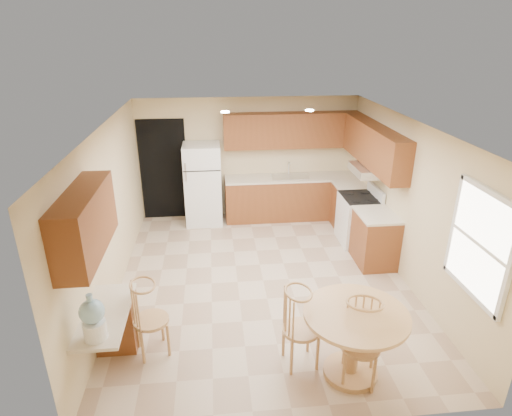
{
  "coord_description": "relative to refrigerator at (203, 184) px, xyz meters",
  "views": [
    {
      "loc": [
        -0.72,
        -5.84,
        3.72
      ],
      "look_at": [
        -0.09,
        0.3,
        1.14
      ],
      "focal_mm": 30.0,
      "sensor_mm": 36.0,
      "label": 1
    }
  ],
  "objects": [
    {
      "name": "floor",
      "position": [
        0.95,
        -2.4,
        -0.83
      ],
      "size": [
        5.5,
        5.5,
        0.0
      ],
      "primitive_type": "plane",
      "color": "#C2A98C",
      "rests_on": "ground"
    },
    {
      "name": "ceiling",
      "position": [
        0.95,
        -2.4,
        1.67
      ],
      "size": [
        4.5,
        5.5,
        0.02
      ],
      "primitive_type": "cube",
      "color": "white",
      "rests_on": "wall_back"
    },
    {
      "name": "wall_back",
      "position": [
        0.95,
        0.35,
        0.42
      ],
      "size": [
        4.5,
        0.02,
        2.5
      ],
      "primitive_type": "cube",
      "color": "beige",
      "rests_on": "floor"
    },
    {
      "name": "wall_front",
      "position": [
        0.95,
        -5.15,
        0.42
      ],
      "size": [
        4.5,
        0.02,
        2.5
      ],
      "primitive_type": "cube",
      "color": "beige",
      "rests_on": "floor"
    },
    {
      "name": "wall_left",
      "position": [
        -1.3,
        -2.4,
        0.42
      ],
      "size": [
        0.02,
        5.5,
        2.5
      ],
      "primitive_type": "cube",
      "color": "beige",
      "rests_on": "floor"
    },
    {
      "name": "wall_right",
      "position": [
        3.2,
        -2.4,
        0.42
      ],
      "size": [
        0.02,
        5.5,
        2.5
      ],
      "primitive_type": "cube",
      "color": "beige",
      "rests_on": "floor"
    },
    {
      "name": "doorway",
      "position": [
        -0.8,
        0.34,
        0.22
      ],
      "size": [
        0.9,
        0.02,
        2.1
      ],
      "primitive_type": "cube",
      "color": "black",
      "rests_on": "floor"
    },
    {
      "name": "base_cab_back",
      "position": [
        1.83,
        0.05,
        -0.39
      ],
      "size": [
        2.75,
        0.6,
        0.87
      ],
      "primitive_type": "cube",
      "color": "brown",
      "rests_on": "floor"
    },
    {
      "name": "counter_back",
      "position": [
        1.83,
        0.05,
        0.06
      ],
      "size": [
        2.75,
        0.63,
        0.04
      ],
      "primitive_type": "cube",
      "color": "beige",
      "rests_on": "base_cab_back"
    },
    {
      "name": "base_cab_right_a",
      "position": [
        2.9,
        -0.54,
        -0.39
      ],
      "size": [
        0.6,
        0.59,
        0.87
      ],
      "primitive_type": "cube",
      "color": "brown",
      "rests_on": "floor"
    },
    {
      "name": "counter_right_a",
      "position": [
        2.9,
        -0.54,
        0.06
      ],
      "size": [
        0.63,
        0.59,
        0.04
      ],
      "primitive_type": "cube",
      "color": "beige",
      "rests_on": "base_cab_right_a"
    },
    {
      "name": "base_cab_right_b",
      "position": [
        2.9,
        -2.0,
        -0.39
      ],
      "size": [
        0.6,
        0.8,
        0.87
      ],
      "primitive_type": "cube",
      "color": "brown",
      "rests_on": "floor"
    },
    {
      "name": "counter_right_b",
      "position": [
        2.9,
        -2.0,
        0.06
      ],
      "size": [
        0.63,
        0.8,
        0.04
      ],
      "primitive_type": "cube",
      "color": "beige",
      "rests_on": "base_cab_right_b"
    },
    {
      "name": "upper_cab_back",
      "position": [
        1.83,
        0.19,
        1.02
      ],
      "size": [
        2.75,
        0.33,
        0.7
      ],
      "primitive_type": "cube",
      "color": "brown",
      "rests_on": "wall_back"
    },
    {
      "name": "upper_cab_right",
      "position": [
        3.04,
        -1.19,
        1.02
      ],
      "size": [
        0.33,
        2.42,
        0.7
      ],
      "primitive_type": "cube",
      "color": "brown",
      "rests_on": "wall_right"
    },
    {
      "name": "upper_cab_left",
      "position": [
        -1.13,
        -4.0,
        1.02
      ],
      "size": [
        0.33,
        1.4,
        0.7
      ],
      "primitive_type": "cube",
      "color": "brown",
      "rests_on": "wall_left"
    },
    {
      "name": "sink",
      "position": [
        1.8,
        0.05,
        0.08
      ],
      "size": [
        0.78,
        0.44,
        0.01
      ],
      "primitive_type": "cube",
      "color": "silver",
      "rests_on": "counter_back"
    },
    {
      "name": "range_hood",
      "position": [
        2.95,
        -1.22,
        0.59
      ],
      "size": [
        0.5,
        0.76,
        0.14
      ],
      "primitive_type": "cube",
      "color": "silver",
      "rests_on": "upper_cab_right"
    },
    {
      "name": "desk_pedestal",
      "position": [
        -1.05,
        -3.72,
        -0.47
      ],
      "size": [
        0.48,
        0.42,
        0.72
      ],
      "primitive_type": "cube",
      "color": "brown",
      "rests_on": "floor"
    },
    {
      "name": "desk_top",
      "position": [
        -1.05,
        -4.1,
        -0.08
      ],
      "size": [
        0.5,
        1.2,
        0.04
      ],
      "primitive_type": "cube",
      "color": "beige",
      "rests_on": "desk_pedestal"
    },
    {
      "name": "window",
      "position": [
        3.18,
        -4.25,
        0.67
      ],
      "size": [
        0.06,
        1.12,
        1.3
      ],
      "color": "white",
      "rests_on": "wall_right"
    },
    {
      "name": "can_light_a",
      "position": [
        0.45,
        -1.2,
        1.66
      ],
      "size": [
        0.14,
        0.14,
        0.02
      ],
      "primitive_type": "cylinder",
      "color": "white",
      "rests_on": "ceiling"
    },
    {
      "name": "can_light_b",
      "position": [
        1.85,
        -1.2,
        1.66
      ],
      "size": [
        0.14,
        0.14,
        0.02
      ],
      "primitive_type": "cylinder",
      "color": "white",
      "rests_on": "ceiling"
    },
    {
      "name": "refrigerator",
      "position": [
        0.0,
        0.0,
        0.0
      ],
      "size": [
        0.73,
        0.71,
        1.65
      ],
      "color": "white",
      "rests_on": "floor"
    },
    {
      "name": "stove",
      "position": [
        2.88,
        -1.22,
        -0.36
      ],
      "size": [
        0.65,
        0.76,
        1.09
      ],
      "color": "white",
      "rests_on": "floor"
    },
    {
      "name": "dining_table",
      "position": [
        1.72,
        -4.5,
        -0.26
      ],
      "size": [
        1.16,
        1.16,
        0.86
      ],
      "rotation": [
        0.0,
        0.0,
        0.16
      ],
      "color": "tan",
      "rests_on": "floor"
    },
    {
      "name": "chair_table_a",
      "position": [
        1.17,
        -4.35,
        -0.21
      ],
      "size": [
        0.45,
        0.58,
        1.01
      ],
      "rotation": [
        0.0,
        0.0,
        -1.44
      ],
      "color": "tan",
      "rests_on": "floor"
    },
    {
      "name": "chair_table_b",
      "position": [
        1.77,
        -4.7,
        -0.21
      ],
      "size": [
        0.45,
        0.48,
        1.01
      ],
      "rotation": [
        0.0,
        0.0,
        2.84
      ],
      "color": "tan",
      "rests_on": "floor"
    },
    {
      "name": "chair_desk",
      "position": [
        -0.6,
        -3.97,
        -0.23
      ],
      "size": [
        0.43,
        0.56,
        0.98
      ],
      "rotation": [
        0.0,
        0.0,
        -1.24
      ],
      "color": "tan",
      "rests_on": "floor"
    },
    {
      "name": "water_crock",
      "position": [
        -1.05,
        -4.52,
        0.18
      ],
      "size": [
        0.26,
        0.26,
        0.53
      ],
      "color": "white",
      "rests_on": "desk_top"
    }
  ]
}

